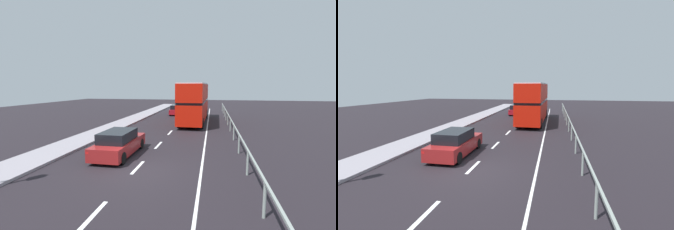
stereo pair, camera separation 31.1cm
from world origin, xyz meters
TOP-DOWN VIEW (x-y plane):
  - ground_plane at (0.00, 0.00)m, footprint 73.76×120.00m
  - near_sidewalk_kerb at (-5.87, 0.00)m, footprint 2.44×80.00m
  - lane_paint_markings at (2.01, 8.28)m, footprint 3.25×46.00m
  - bridge_side_railing at (5.17, 9.00)m, footprint 0.10×42.00m
  - double_decker_bus_red at (1.60, 15.58)m, footprint 2.71×11.02m
  - hatchback_car_near at (-1.72, 2.11)m, footprint 1.81×4.57m
  - sedan_car_ahead at (-1.42, 22.36)m, footprint 1.95×4.59m

SIDE VIEW (x-z plane):
  - ground_plane at x=0.00m, z-range -0.10..0.00m
  - lane_paint_markings at x=2.01m, z-range 0.00..0.01m
  - near_sidewalk_kerb at x=-5.87m, z-range 0.00..0.14m
  - sedan_car_ahead at x=-1.42m, z-range -0.03..1.34m
  - hatchback_car_near at x=-1.72m, z-range -0.03..1.43m
  - bridge_side_railing at x=5.17m, z-range 0.36..1.52m
  - double_decker_bus_red at x=1.60m, z-range 0.15..4.49m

